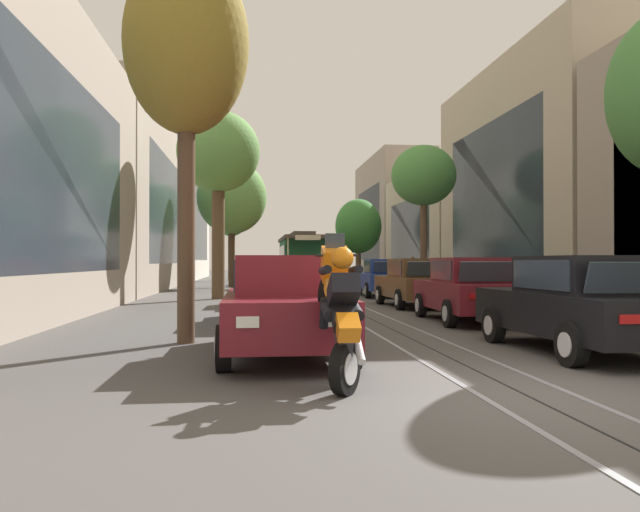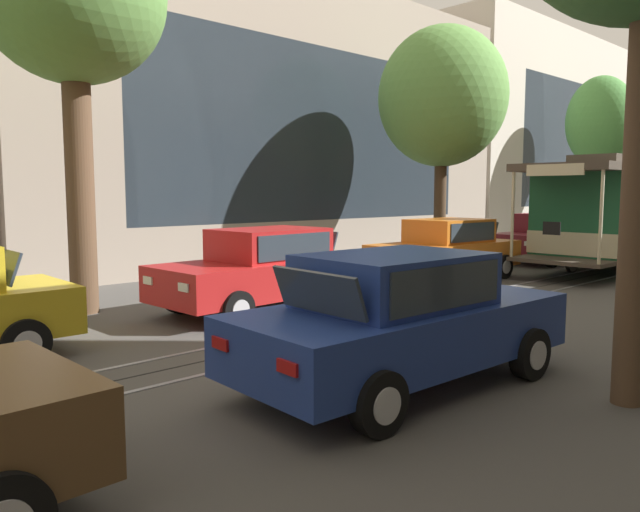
% 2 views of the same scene
% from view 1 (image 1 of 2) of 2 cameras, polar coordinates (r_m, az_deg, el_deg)
% --- Properties ---
extents(ground_plane, '(160.00, 160.00, 0.00)m').
position_cam_1_polar(ground_plane, '(30.39, -0.41, -3.29)').
color(ground_plane, '#4C4947').
extents(trolley_track_rails, '(1.14, 67.05, 0.01)m').
position_cam_1_polar(trolley_track_rails, '(34.28, -1.06, -2.97)').
color(trolley_track_rails, gray).
rests_on(trolley_track_rails, ground).
extents(building_facade_left, '(4.96, 58.75, 10.60)m').
position_cam_1_polar(building_facade_left, '(36.04, -16.88, 4.62)').
color(building_facade_left, gray).
rests_on(building_facade_left, ground).
extents(building_facade_right, '(5.99, 58.75, 10.88)m').
position_cam_1_polar(building_facade_right, '(36.86, 14.67, 4.55)').
color(building_facade_right, gray).
rests_on(building_facade_right, ground).
extents(parked_car_maroon_near_left, '(2.02, 4.37, 1.58)m').
position_cam_1_polar(parked_car_maroon_near_left, '(9.89, -3.38, -4.50)').
color(parked_car_maroon_near_left, maroon).
rests_on(parked_car_maroon_near_left, ground).
extents(parked_car_navy_second_left, '(2.06, 4.39, 1.58)m').
position_cam_1_polar(parked_car_navy_second_left, '(15.57, -3.81, -3.03)').
color(parked_car_navy_second_left, '#19234C').
rests_on(parked_car_navy_second_left, ground).
extents(parked_car_yellow_mid_left, '(2.04, 4.38, 1.58)m').
position_cam_1_polar(parked_car_yellow_mid_left, '(21.61, -4.14, -2.32)').
color(parked_car_yellow_mid_left, gold).
rests_on(parked_car_yellow_mid_left, ground).
extents(parked_car_red_fourth_left, '(2.12, 4.41, 1.58)m').
position_cam_1_polar(parked_car_red_fourth_left, '(27.58, -4.60, -1.92)').
color(parked_car_red_fourth_left, red).
rests_on(parked_car_red_fourth_left, ground).
extents(parked_car_orange_fifth_left, '(2.14, 4.42, 1.58)m').
position_cam_1_polar(parked_car_orange_fifth_left, '(33.54, -4.85, -1.66)').
color(parked_car_orange_fifth_left, orange).
rests_on(parked_car_orange_fifth_left, ground).
extents(parked_car_maroon_sixth_left, '(2.08, 4.40, 1.58)m').
position_cam_1_polar(parked_car_maroon_sixth_left, '(39.45, -5.26, -1.48)').
color(parked_car_maroon_sixth_left, maroon).
rests_on(parked_car_maroon_sixth_left, ground).
extents(parked_car_black_near_right, '(2.08, 4.40, 1.58)m').
position_cam_1_polar(parked_car_black_near_right, '(11.01, 22.69, -4.05)').
color(parked_car_black_near_right, black).
rests_on(parked_car_black_near_right, ground).
extents(parked_car_maroon_second_right, '(2.09, 4.40, 1.58)m').
position_cam_1_polar(parked_car_maroon_second_right, '(15.77, 13.53, -2.99)').
color(parked_car_maroon_second_right, maroon).
rests_on(parked_car_maroon_second_right, ground).
extents(parked_car_brown_mid_right, '(2.07, 4.39, 1.58)m').
position_cam_1_polar(parked_car_brown_mid_right, '(20.61, 8.77, -2.40)').
color(parked_car_brown_mid_right, brown).
rests_on(parked_car_brown_mid_right, ground).
extents(parked_car_blue_fourth_right, '(2.12, 4.41, 1.58)m').
position_cam_1_polar(parked_car_blue_fourth_right, '(26.44, 5.90, -1.98)').
color(parked_car_blue_fourth_right, '#233D93').
rests_on(parked_car_blue_fourth_right, ground).
extents(street_tree_kerb_left_near, '(2.28, 2.26, 7.21)m').
position_cam_1_polar(street_tree_kerb_left_near, '(12.27, -12.13, 18.23)').
color(street_tree_kerb_left_near, brown).
rests_on(street_tree_kerb_left_near, ground).
extents(street_tree_kerb_left_second, '(3.28, 3.36, 7.45)m').
position_cam_1_polar(street_tree_kerb_left_second, '(25.28, -9.29, 9.17)').
color(street_tree_kerb_left_second, brown).
rests_on(street_tree_kerb_left_second, ground).
extents(street_tree_kerb_left_mid, '(3.99, 3.74, 7.28)m').
position_cam_1_polar(street_tree_kerb_left_mid, '(36.18, -8.08, 5.31)').
color(street_tree_kerb_left_mid, '#4C3826').
rests_on(street_tree_kerb_left_mid, ground).
extents(street_tree_kerb_left_fourth, '(3.03, 2.72, 7.49)m').
position_cam_1_polar(street_tree_kerb_left_fourth, '(48.95, -8.13, 4.06)').
color(street_tree_kerb_left_fourth, '#4C3826').
rests_on(street_tree_kerb_left_fourth, ground).
extents(street_tree_kerb_right_second, '(2.90, 2.87, 6.69)m').
position_cam_1_polar(street_tree_kerb_right_second, '(28.44, 9.47, 7.18)').
color(street_tree_kerb_right_second, brown).
rests_on(street_tree_kerb_right_second, ground).
extents(street_tree_kerb_right_mid, '(3.33, 3.34, 5.96)m').
position_cam_1_polar(street_tree_kerb_right_mid, '(44.82, 3.54, 2.71)').
color(street_tree_kerb_right_mid, brown).
rests_on(street_tree_kerb_right_mid, ground).
extents(cable_car_trolley, '(2.60, 9.14, 3.28)m').
position_cam_1_polar(cable_car_trolley, '(39.57, -1.74, -0.23)').
color(cable_car_trolley, '#1E5B38').
rests_on(cable_car_trolley, ground).
extents(motorcycle_with_rider, '(0.49, 1.85, 1.84)m').
position_cam_1_polar(motorcycle_with_rider, '(7.35, 1.82, -4.61)').
color(motorcycle_with_rider, black).
rests_on(motorcycle_with_rider, ground).
extents(pedestrian_on_left_pavement, '(0.55, 0.36, 1.74)m').
position_cam_1_polar(pedestrian_on_left_pavement, '(33.69, 8.46, -1.33)').
color(pedestrian_on_left_pavement, slate).
rests_on(pedestrian_on_left_pavement, ground).
extents(fire_hydrant, '(0.40, 0.22, 0.84)m').
position_cam_1_polar(fire_hydrant, '(18.02, 16.22, -3.86)').
color(fire_hydrant, '#B2B2B7').
rests_on(fire_hydrant, ground).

